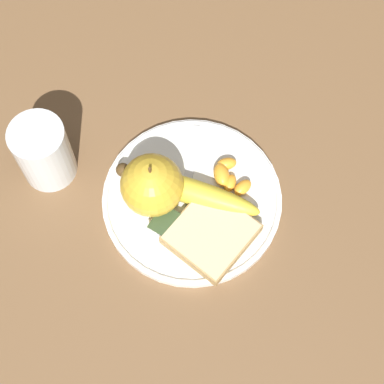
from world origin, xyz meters
The scene contains 15 objects.
ground_plane centered at (0.00, 0.00, 0.00)m, with size 3.00×3.00×0.00m, color brown.
plate centered at (0.00, 0.00, 0.01)m, with size 0.24×0.24×0.01m.
juice_glass centered at (-0.06, 0.19, 0.05)m, with size 0.07×0.07×0.10m.
apple centered at (-0.03, 0.04, 0.05)m, with size 0.08×0.08×0.09m.
banana centered at (0.00, 0.01, 0.03)m, with size 0.08×0.20×0.03m.
bread_slice centered at (-0.03, -0.05, 0.02)m, with size 0.11×0.11×0.02m.
fork centered at (0.00, 0.01, 0.01)m, with size 0.17×0.09×0.00m.
jam_packet centered at (-0.05, 0.01, 0.02)m, with size 0.04×0.03×0.02m.
orange_segment_0 centered at (0.05, -0.05, 0.02)m, with size 0.03×0.02×0.02m.
orange_segment_1 centered at (0.04, -0.03, 0.02)m, with size 0.03×0.02×0.01m.
orange_segment_2 centered at (0.05, -0.02, 0.02)m, with size 0.04×0.04×0.02m.
orange_segment_3 centered at (0.06, -0.01, 0.02)m, with size 0.03×0.03×0.02m.
orange_segment_4 centered at (0.01, -0.06, 0.02)m, with size 0.04×0.03×0.02m.
orange_segment_5 centered at (0.00, -0.03, 0.02)m, with size 0.02×0.03×0.02m.
orange_segment_6 centered at (0.00, 0.01, 0.02)m, with size 0.03×0.03×0.01m.
Camera 1 is at (-0.29, -0.18, 0.81)m, focal length 60.00 mm.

